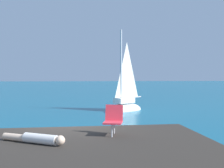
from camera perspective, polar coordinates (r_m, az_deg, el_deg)
name	(u,v)px	position (r m, az deg, el deg)	size (l,w,h in m)	color
ground_plane	(69,151)	(10.67, -7.90, -12.21)	(160.00, 160.00, 0.00)	#0F5675
shore_ledge	(84,163)	(7.66, -5.25, -14.30)	(6.44, 4.60, 0.96)	#2D2823
boulder_seaward	(53,158)	(10.03, -10.86, -13.18)	(1.51, 1.20, 0.83)	#30291F
boulder_inland	(57,155)	(10.25, -10.19, -12.83)	(1.59, 1.27, 0.87)	#2A2925
sailboat_near	(124,106)	(21.10, 2.29, -4.12)	(3.15, 2.82, 6.03)	white
person_sunbather	(36,139)	(7.66, -13.83, -9.77)	(1.61, 0.97, 0.25)	white
beach_chair	(113,118)	(8.40, 0.28, -6.37)	(0.59, 0.68, 0.80)	#E03342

